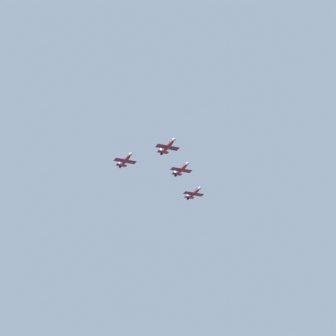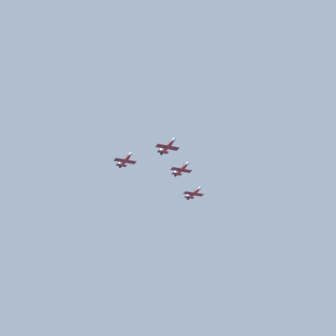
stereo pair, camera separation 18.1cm
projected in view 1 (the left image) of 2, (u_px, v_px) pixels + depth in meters
name	position (u px, v px, depth m)	size (l,w,h in m)	color
jet_lead	(168.00, 146.00, 254.25)	(14.69, 9.43, 3.14)	red
jet_left_wingman	(182.00, 169.00, 269.73)	(14.22, 9.12, 3.04)	red
jet_right_wingman	(126.00, 160.00, 261.05)	(14.26, 9.12, 3.04)	red
jet_left_outer	(194.00, 193.00, 284.55)	(14.34, 9.20, 3.07)	red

